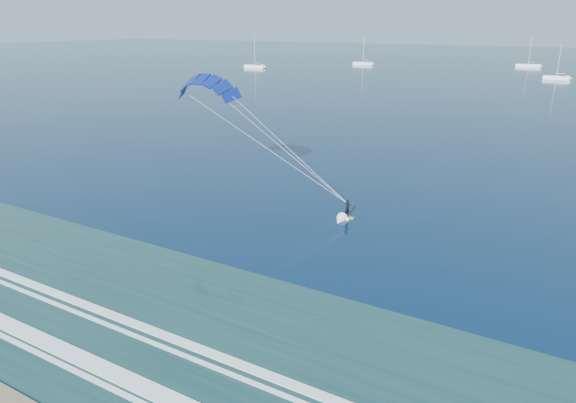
# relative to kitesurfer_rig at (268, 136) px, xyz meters

# --- Properties ---
(kitesurfer_rig) EXTENTS (20.79, 4.50, 14.02)m
(kitesurfer_rig) POSITION_rel_kitesurfer_rig_xyz_m (0.00, 0.00, 0.00)
(kitesurfer_rig) COLOR orange
(kitesurfer_rig) RESTS_ON ground
(sailboat_0) EXTENTS (9.41, 2.40, 12.71)m
(sailboat_0) POSITION_rel_kitesurfer_rig_xyz_m (-95.88, 141.47, -6.65)
(sailboat_0) COLOR white
(sailboat_0) RESTS_ON ground
(sailboat_1) EXTENTS (8.96, 2.40, 12.27)m
(sailboat_1) POSITION_rel_kitesurfer_rig_xyz_m (-63.31, 179.39, -6.65)
(sailboat_1) COLOR white
(sailboat_1) RESTS_ON ground
(sailboat_2) EXTENTS (9.73, 2.40, 12.97)m
(sailboat_2) POSITION_rel_kitesurfer_rig_xyz_m (1.84, 203.40, -6.65)
(sailboat_2) COLOR white
(sailboat_2) RESTS_ON ground
(sailboat_3) EXTENTS (7.92, 2.40, 11.10)m
(sailboat_3) POSITION_rel_kitesurfer_rig_xyz_m (15.90, 153.04, -6.66)
(sailboat_3) COLOR white
(sailboat_3) RESTS_ON ground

